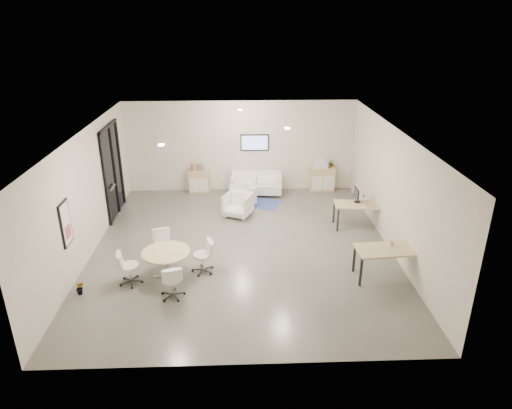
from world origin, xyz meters
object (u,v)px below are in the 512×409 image
Objects in this scene: loveseat at (257,184)px; desk_front at (388,252)px; sideboard_left at (199,181)px; armchair_left at (243,194)px; round_table at (166,255)px; armchair_right at (238,204)px; sideboard_right at (322,179)px; desk_rear at (358,206)px.

loveseat is 6.42m from desk_front.
sideboard_left is 2.05m from loveseat.
armchair_left is at bearing 120.66° from desk_front.
round_table is at bearing -43.54° from armchair_left.
round_table is (-2.37, -5.49, 0.26)m from loveseat.
round_table is (-0.33, -5.72, 0.21)m from sideboard_left.
armchair_left is (1.53, -1.18, -0.04)m from sideboard_left.
sideboard_right is at bearing 58.06° from armchair_right.
sideboard_left reaches higher than armchair_left.
sideboard_left is at bearing 177.92° from loveseat.
sideboard_left reaches higher than desk_front.
armchair_right is 0.52× the size of desk_front.
round_table is (-5.27, -2.66, -0.04)m from desk_rear.
sideboard_right is 0.76× the size of round_table.
armchair_right is at bearing -57.15° from sideboard_left.
desk_front is at bearing -84.90° from sideboard_right.
loveseat is 5.99m from round_table.
sideboard_left is 7.73m from desk_front.
armchair_right reaches higher than sideboard_left.
armchair_right is (-0.66, -1.91, 0.05)m from loveseat.
desk_rear is at bearing -40.08° from loveseat.
desk_front is (4.92, -5.95, 0.31)m from sideboard_left.
desk_front is (3.54, -3.82, 0.30)m from armchair_right.
round_table is at bearing -93.34° from sideboard_left.
sideboard_right is at bearing 90.41° from desk_front.
loveseat is at bearing 66.65° from round_table.
armchair_right is at bearing 64.47° from round_table.
sideboard_left is 1.93m from armchair_left.
sideboard_left is at bearing 124.91° from desk_front.
desk_rear is at bearing 8.47° from armchair_right.
sideboard_right is at bearing 50.32° from round_table.
armchair_left reaches higher than desk_rear.
sideboard_right is at bearing 105.84° from desk_rear.
desk_front is at bearing -24.06° from armchair_right.
sideboard_right is 5.96m from desk_front.
desk_rear is (4.93, -3.06, 0.25)m from sideboard_left.
armchair_right is (-0.16, -0.96, 0.04)m from armchair_left.
sideboard_right is 0.56× the size of desk_front.
desk_front is at bearing -58.96° from loveseat.
round_table is (-1.87, -4.55, 0.25)m from armchair_left.
desk_front reaches higher than loveseat.
armchair_left is at bearing -158.07° from sideboard_right.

